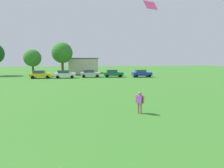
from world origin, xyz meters
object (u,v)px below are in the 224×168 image
kite (150,6)px  parked_car_yellow_0 (40,74)px  tree_far_right (62,53)px  parked_car_silver_2 (90,73)px  adult_bystander (140,101)px  tree_center (32,58)px  parked_car_white_1 (65,74)px  parked_car_green_3 (113,73)px  parked_car_blue_4 (141,73)px

kite → parked_car_yellow_0: (-14.52, 25.47, -7.51)m
tree_far_right → parked_car_silver_2: bearing=-51.0°
adult_bystander → parked_car_silver_2: (-2.61, 29.07, -0.11)m
kite → tree_far_right: kite is taller
kite → adult_bystander: bearing=-120.3°
parked_car_silver_2 → kite: bearing=-80.9°
tree_center → kite: bearing=-60.9°
parked_car_silver_2 → parked_car_white_1: bearing=-168.5°
parked_car_white_1 → parked_car_silver_2: bearing=11.5°
parked_car_yellow_0 → parked_car_white_1: same height
parked_car_green_3 → parked_car_blue_4: 6.36m
parked_car_blue_4 → tree_far_right: tree_far_right is taller
kite → parked_car_silver_2: bearing=99.1°
adult_bystander → tree_center: tree_center is taller
adult_bystander → tree_far_right: size_ratio=0.20×
parked_car_blue_4 → tree_far_right: bearing=151.7°
parked_car_silver_2 → parked_car_blue_4: same height
kite → parked_car_green_3: bearing=88.0°
tree_center → parked_car_yellow_0: bearing=-63.8°
parked_car_yellow_0 → kite: bearing=-60.3°
kite → tree_center: size_ratio=0.21×
parked_car_white_1 → parked_car_green_3: same height
parked_car_silver_2 → parked_car_blue_4: (11.38, -1.42, 0.00)m
parked_car_blue_4 → parked_car_yellow_0: bearing=178.6°
parked_car_white_1 → tree_far_right: tree_far_right is taller
adult_bystander → parked_car_blue_4: (8.76, 27.65, -0.11)m
kite → parked_car_white_1: bearing=110.7°
tree_center → adult_bystander: bearing=-65.1°
adult_bystander → kite: bearing=-64.8°
adult_bystander → parked_car_green_3: (2.48, 28.59, -0.11)m
parked_car_green_3 → parked_car_yellow_0: bearing=-178.5°
parked_car_green_3 → parked_car_silver_2: bearing=174.6°
parked_car_yellow_0 → parked_car_green_3: bearing=1.5°
parked_car_silver_2 → tree_center: bearing=159.5°
kite → parked_car_blue_4: size_ratio=0.30×
parked_car_white_1 → tree_far_right: bearing=98.4°
parked_car_silver_2 → parked_car_blue_4: bearing=-7.1°
parked_car_white_1 → parked_car_blue_4: (16.72, -0.33, 0.00)m
adult_bystander → tree_far_right: (-9.34, 37.39, 4.63)m
parked_car_green_3 → tree_center: tree_center is taller
adult_bystander → parked_car_white_1: parked_car_white_1 is taller
parked_car_green_3 → parked_car_blue_4: (6.29, -0.95, 0.00)m
parked_car_yellow_0 → parked_car_silver_2: bearing=4.9°
tree_center → tree_far_right: 7.42m
parked_car_yellow_0 → parked_car_green_3: size_ratio=1.00×
adult_bystander → parked_car_yellow_0: bearing=-9.9°
adult_bystander → kite: size_ratio=1.24×
adult_bystander → parked_car_yellow_0: 31.01m
parked_car_blue_4 → tree_far_right: (-18.10, 9.75, 4.74)m
tree_far_right → parked_car_yellow_0: bearing=-111.3°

